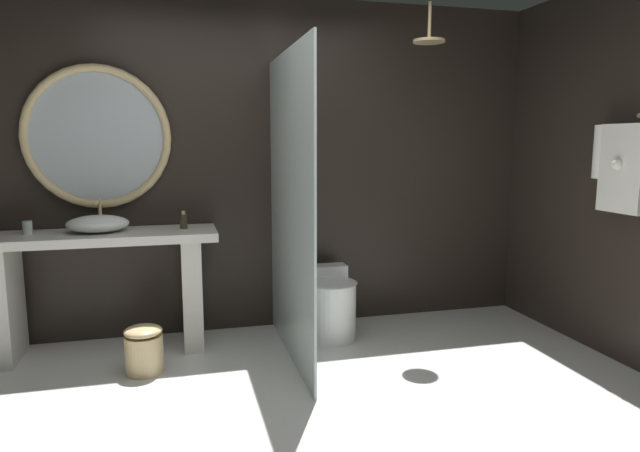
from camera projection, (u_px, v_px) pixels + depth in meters
ground_plane at (310, 442)px, 2.81m from camera, size 5.76×5.76×0.00m
back_wall_panel at (253, 167)px, 4.43m from camera, size 4.80×0.10×2.60m
side_wall_right at (608, 170)px, 3.92m from camera, size 0.10×2.47×2.60m
vanity_counter at (101, 277)px, 3.94m from camera, size 1.62×0.52×0.87m
vessel_sink at (98, 224)px, 3.90m from camera, size 0.42×0.35×0.22m
tumbler_cup at (27, 227)px, 3.83m from camera, size 0.06×0.06×0.09m
soap_dispenser at (184, 221)px, 4.06m from camera, size 0.05×0.05×0.13m
round_wall_mirror at (97, 137)px, 4.03m from camera, size 1.04×0.06×1.04m
shower_glass_panel at (290, 209)px, 3.78m from camera, size 0.02×1.41×2.10m
rain_shower_head at (429, 39)px, 4.06m from camera, size 0.23×0.23×0.29m
hanging_bathrobe at (627, 163)px, 3.58m from camera, size 0.20×0.55×0.64m
toilet at (331, 304)px, 4.29m from camera, size 0.37×0.54×0.52m
waste_bin at (144, 349)px, 3.64m from camera, size 0.25×0.25×0.32m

